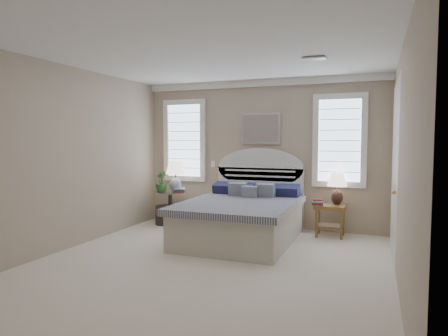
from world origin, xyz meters
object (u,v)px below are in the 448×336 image
at_px(lamp_left, 175,173).
at_px(floor_pot, 166,215).
at_px(nightstand_right, 330,214).
at_px(bed, 243,216).
at_px(lamp_right, 337,185).
at_px(side_table_left, 170,204).

bearing_deg(lamp_left, floor_pot, -174.80).
distance_m(nightstand_right, floor_pot, 3.05).
bearing_deg(bed, floor_pot, 161.94).
height_order(floor_pot, lamp_left, lamp_left).
distance_m(floor_pot, lamp_right, 3.22).
distance_m(side_table_left, nightstand_right, 2.95).
xyz_separation_m(nightstand_right, lamp_right, (0.09, 0.12, 0.47)).
bearing_deg(lamp_left, lamp_right, 4.49).
distance_m(bed, side_table_left, 1.75).
xyz_separation_m(bed, floor_pot, (-1.74, 0.57, -0.21)).
height_order(side_table_left, floor_pot, side_table_left).
xyz_separation_m(side_table_left, nightstand_right, (2.95, 0.10, -0.00)).
distance_m(bed, lamp_left, 1.75).
height_order(nightstand_right, floor_pot, nightstand_right).
bearing_deg(nightstand_right, lamp_right, 53.19).
relative_size(floor_pot, lamp_right, 0.73).
distance_m(side_table_left, lamp_right, 3.09).
relative_size(bed, lamp_right, 4.25).
height_order(bed, lamp_right, bed).
relative_size(nightstand_right, lamp_right, 0.99).
distance_m(bed, floor_pot, 1.84).
height_order(lamp_left, lamp_right, lamp_left).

